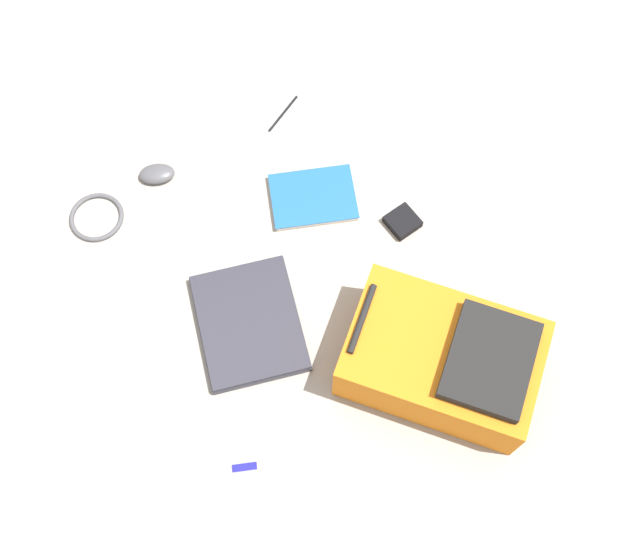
# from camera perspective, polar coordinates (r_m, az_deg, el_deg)

# --- Properties ---
(ground_plane) EXTENTS (3.77, 3.77, 0.00)m
(ground_plane) POSITION_cam_1_polar(r_m,az_deg,el_deg) (2.11, 0.70, 0.63)
(ground_plane) COLOR gray
(backpack) EXTENTS (0.52, 0.54, 0.20)m
(backpack) POSITION_cam_1_polar(r_m,az_deg,el_deg) (1.95, 8.92, -5.67)
(backpack) COLOR orange
(backpack) RESTS_ON ground_plane
(laptop) EXTENTS (0.35, 0.29, 0.03)m
(laptop) POSITION_cam_1_polar(r_m,az_deg,el_deg) (2.04, -5.13, -3.10)
(laptop) COLOR #24242C
(laptop) RESTS_ON ground_plane
(book_red) EXTENTS (0.22, 0.26, 0.02)m
(book_red) POSITION_cam_1_polar(r_m,az_deg,el_deg) (2.19, -0.50, 5.97)
(book_red) COLOR silver
(book_red) RESTS_ON ground_plane
(computer_mouse) EXTENTS (0.09, 0.11, 0.03)m
(computer_mouse) POSITION_cam_1_polar(r_m,az_deg,el_deg) (2.27, -11.70, 7.52)
(computer_mouse) COLOR #4C4C51
(computer_mouse) RESTS_ON ground_plane
(cable_coil) EXTENTS (0.15, 0.15, 0.01)m
(cable_coil) POSITION_cam_1_polar(r_m,az_deg,el_deg) (2.26, -15.84, 4.39)
(cable_coil) COLOR #4C4C51
(cable_coil) RESTS_ON ground_plane
(pen_black) EXTENTS (0.09, 0.12, 0.01)m
(pen_black) POSITION_cam_1_polar(r_m,az_deg,el_deg) (2.35, -2.70, 11.95)
(pen_black) COLOR black
(pen_black) RESTS_ON ground_plane
(earbud_pouch) EXTENTS (0.10, 0.10, 0.03)m
(earbud_pouch) POSITION_cam_1_polar(r_m,az_deg,el_deg) (2.17, 5.98, 4.21)
(earbud_pouch) COLOR black
(earbud_pouch) RESTS_ON ground_plane
(usb_stick) EXTENTS (0.03, 0.06, 0.01)m
(usb_stick) POSITION_cam_1_polar(r_m,az_deg,el_deg) (1.96, -5.47, -13.29)
(usb_stick) COLOR #191999
(usb_stick) RESTS_ON ground_plane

